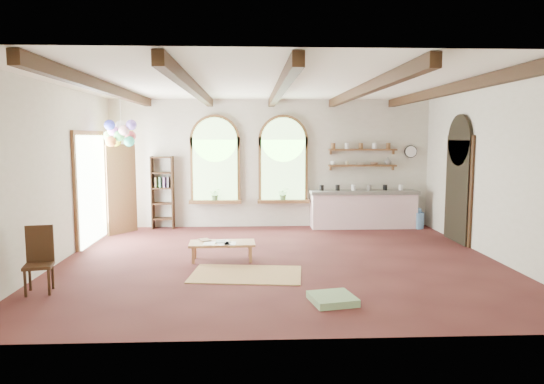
{
  "coord_description": "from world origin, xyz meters",
  "views": [
    {
      "loc": [
        -0.52,
        -8.7,
        2.26
      ],
      "look_at": [
        -0.11,
        0.6,
        1.21
      ],
      "focal_mm": 32.0,
      "sensor_mm": 36.0,
      "label": 1
    }
  ],
  "objects": [
    {
      "name": "floor_mat",
      "position": [
        -0.6,
        -0.89,
        0.01
      ],
      "size": [
        1.92,
        1.31,
        0.02
      ],
      "primitive_type": "cube",
      "rotation": [
        0.0,
        0.0,
        -0.11
      ],
      "color": "tan",
      "rests_on": "floor"
    },
    {
      "name": "shelf_bowl_b",
      "position": [
        2.6,
        3.38,
        1.6
      ],
      "size": [
        0.2,
        0.2,
        0.06
      ],
      "primitive_type": "imported",
      "color": "#8C664C",
      "rests_on": "wall_shelf_lower"
    },
    {
      "name": "shelf_vase",
      "position": [
        2.95,
        3.38,
        1.67
      ],
      "size": [
        0.18,
        0.18,
        0.19
      ],
      "primitive_type": "imported",
      "color": "slate",
      "rests_on": "wall_shelf_lower"
    },
    {
      "name": "bookshelf",
      "position": [
        -2.7,
        3.32,
        0.9
      ],
      "size": [
        0.53,
        0.32,
        1.8
      ],
      "color": "#331C10",
      "rests_on": "floor"
    },
    {
      "name": "kitchen_counter",
      "position": [
        2.3,
        3.2,
        0.48
      ],
      "size": [
        2.68,
        0.62,
        0.94
      ],
      "color": "silver",
      "rests_on": "floor"
    },
    {
      "name": "floor_cushion",
      "position": [
        0.6,
        -2.3,
        0.05
      ],
      "size": [
        0.68,
        0.68,
        0.1
      ],
      "primitive_type": "cube",
      "rotation": [
        0.0,
        0.0,
        0.21
      ],
      "color": "#7BA16F",
      "rests_on": "floor"
    },
    {
      "name": "left_doorway",
      "position": [
        -3.95,
        1.8,
        1.15
      ],
      "size": [
        0.1,
        1.9,
        2.5
      ],
      "primitive_type": "cube",
      "color": "brown",
      "rests_on": "floor"
    },
    {
      "name": "shelf_cup_a",
      "position": [
        1.55,
        3.38,
        1.62
      ],
      "size": [
        0.12,
        0.1,
        0.1
      ],
      "primitive_type": "imported",
      "color": "white",
      "rests_on": "wall_shelf_lower"
    },
    {
      "name": "table_book",
      "position": [
        -1.46,
        0.19,
        0.35
      ],
      "size": [
        0.28,
        0.31,
        0.02
      ],
      "primitive_type": "imported",
      "rotation": [
        0.0,
        0.0,
        0.47
      ],
      "color": "olive",
      "rests_on": "coffee_table"
    },
    {
      "name": "floor",
      "position": [
        0.0,
        0.0,
        0.0
      ],
      "size": [
        8.0,
        8.0,
        0.0
      ],
      "primitive_type": "plane",
      "color": "#542422",
      "rests_on": "ground"
    },
    {
      "name": "tablet",
      "position": [
        -1.08,
        0.11,
        0.35
      ],
      "size": [
        0.2,
        0.28,
        0.01
      ],
      "primitive_type": "cube",
      "rotation": [
        0.0,
        0.0,
        0.04
      ],
      "color": "black",
      "rests_on": "coffee_table"
    },
    {
      "name": "window_left",
      "position": [
        -1.4,
        3.43,
        1.63
      ],
      "size": [
        1.3,
        0.28,
        2.2
      ],
      "color": "brown",
      "rests_on": "floor"
    },
    {
      "name": "side_chair",
      "position": [
        -3.61,
        -1.67,
        0.28
      ],
      "size": [
        0.46,
        0.46,
        0.97
      ],
      "color": "#331C10",
      "rests_on": "floor"
    },
    {
      "name": "right_doorway",
      "position": [
        3.95,
        1.5,
        1.1
      ],
      "size": [
        0.1,
        1.3,
        2.4
      ],
      "primitive_type": "cube",
      "color": "black",
      "rests_on": "floor"
    },
    {
      "name": "ceiling_beams",
      "position": [
        0.0,
        0.0,
        3.1
      ],
      "size": [
        6.2,
        6.8,
        0.18
      ],
      "primitive_type": null,
      "color": "#331C10",
      "rests_on": "ceiling"
    },
    {
      "name": "shelf_cup_b",
      "position": [
        1.9,
        3.38,
        1.62
      ],
      "size": [
        0.1,
        0.1,
        0.09
      ],
      "primitive_type": "imported",
      "color": "beige",
      "rests_on": "wall_shelf_lower"
    },
    {
      "name": "balloon_cluster",
      "position": [
        -3.41,
        2.3,
        2.34
      ],
      "size": [
        0.82,
        0.85,
        1.15
      ],
      "color": "white",
      "rests_on": "floor"
    },
    {
      "name": "water_jug_a",
      "position": [
        3.66,
        3.02,
        0.22
      ],
      "size": [
        0.27,
        0.27,
        0.52
      ],
      "color": "#5A8BC1",
      "rests_on": "floor"
    },
    {
      "name": "wall_shelf_lower",
      "position": [
        2.3,
        3.38,
        1.55
      ],
      "size": [
        1.7,
        0.24,
        0.04
      ],
      "primitive_type": "cube",
      "color": "brown",
      "rests_on": "wall_back"
    },
    {
      "name": "window_right",
      "position": [
        0.3,
        3.43,
        1.63
      ],
      "size": [
        1.3,
        0.28,
        2.2
      ],
      "color": "brown",
      "rests_on": "floor"
    },
    {
      "name": "wall_clock",
      "position": [
        3.55,
        3.45,
        1.9
      ],
      "size": [
        0.32,
        0.04,
        0.32
      ],
      "primitive_type": "cylinder",
      "rotation": [
        1.57,
        0.0,
        0.0
      ],
      "color": "black",
      "rests_on": "wall_back"
    },
    {
      "name": "coffee_table",
      "position": [
        -1.05,
        0.06,
        0.3
      ],
      "size": [
        1.22,
        0.59,
        0.34
      ],
      "color": "tan",
      "rests_on": "floor"
    },
    {
      "name": "wall_shelf_upper",
      "position": [
        2.3,
        3.38,
        1.95
      ],
      "size": [
        1.7,
        0.24,
        0.04
      ],
      "primitive_type": "cube",
      "color": "brown",
      "rests_on": "wall_back"
    },
    {
      "name": "shelf_bowl_a",
      "position": [
        2.25,
        3.38,
        1.6
      ],
      "size": [
        0.22,
        0.22,
        0.05
      ],
      "primitive_type": "imported",
      "color": "beige",
      "rests_on": "wall_shelf_lower"
    },
    {
      "name": "potted_plant_left",
      "position": [
        -1.4,
        3.32,
        0.85
      ],
      "size": [
        0.27,
        0.23,
        0.3
      ],
      "primitive_type": "imported",
      "color": "#598C4C",
      "rests_on": "window_left"
    },
    {
      "name": "potted_plant_right",
      "position": [
        0.3,
        3.32,
        0.85
      ],
      "size": [
        0.27,
        0.23,
        0.3
      ],
      "primitive_type": "imported",
      "color": "#598C4C",
      "rests_on": "window_right"
    },
    {
      "name": "water_jug_b",
      "position": [
        3.56,
        3.2,
        0.25
      ],
      "size": [
        0.29,
        0.29,
        0.57
      ],
      "color": "#5A8BC1",
      "rests_on": "floor"
    }
  ]
}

